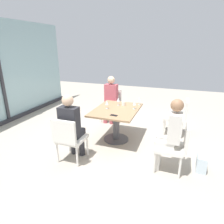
{
  "coord_description": "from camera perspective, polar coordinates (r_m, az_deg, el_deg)",
  "views": [
    {
      "loc": [
        -3.75,
        -1.25,
        2.04
      ],
      "look_at": [
        0.0,
        0.1,
        0.65
      ],
      "focal_mm": 30.92,
      "sensor_mm": 36.0,
      "label": 1
    }
  ],
  "objects": [
    {
      "name": "person_front_left",
      "position": [
        3.29,
        16.82,
        -5.69
      ],
      "size": [
        0.34,
        0.39,
        1.26
      ],
      "color": "silver",
      "rests_on": "ground_plane"
    },
    {
      "name": "handbag_0",
      "position": [
        3.73,
        24.95,
        -13.42
      ],
      "size": [
        0.31,
        0.18,
        0.28
      ],
      "primitive_type": "cube",
      "rotation": [
        0.0,
        0.0,
        -0.06
      ],
      "color": "silver",
      "rests_on": "ground_plane"
    },
    {
      "name": "ground_plane",
      "position": [
        4.45,
        1.22,
        -8.07
      ],
      "size": [
        12.0,
        12.0,
        0.0
      ],
      "primitive_type": "plane",
      "color": "#A89E8E"
    },
    {
      "name": "wine_glass_0",
      "position": [
        4.49,
        8.11,
        3.79
      ],
      "size": [
        0.07,
        0.07,
        0.18
      ],
      "color": "silver",
      "rests_on": "dining_table_main"
    },
    {
      "name": "window_wall_backdrop",
      "position": [
        5.88,
        -30.07,
        8.55
      ],
      "size": [
        5.21,
        0.1,
        2.7
      ],
      "color": "#93B7BC",
      "rests_on": "ground_plane"
    },
    {
      "name": "dining_table_main",
      "position": [
        4.23,
        1.28,
        -1.5
      ],
      "size": [
        1.21,
        0.92,
        0.73
      ],
      "color": "#997551",
      "rests_on": "ground_plane"
    },
    {
      "name": "wine_glass_3",
      "position": [
        4.4,
        1.88,
        3.65
      ],
      "size": [
        0.07,
        0.07,
        0.18
      ],
      "color": "silver",
      "rests_on": "dining_table_main"
    },
    {
      "name": "chair_far_right",
      "position": [
        5.41,
        -0.06,
        2.61
      ],
      "size": [
        0.5,
        0.46,
        0.87
      ],
      "color": "silver",
      "rests_on": "ground_plane"
    },
    {
      "name": "person_far_left",
      "position": [
        3.52,
        -11.92,
        -3.58
      ],
      "size": [
        0.39,
        0.34,
        1.26
      ],
      "color": "#28282D",
      "rests_on": "ground_plane"
    },
    {
      "name": "chair_far_left",
      "position": [
        3.52,
        -12.61,
        -7.26
      ],
      "size": [
        0.5,
        0.46,
        0.87
      ],
      "color": "silver",
      "rests_on": "ground_plane"
    },
    {
      "name": "chair_front_right",
      "position": [
        4.76,
        19.1,
        -0.82
      ],
      "size": [
        0.46,
        0.5,
        0.87
      ],
      "color": "silver",
      "rests_on": "ground_plane"
    },
    {
      "name": "cell_phone_on_table",
      "position": [
        3.78,
        0.54,
        -0.98
      ],
      "size": [
        0.09,
        0.15,
        0.01
      ],
      "primitive_type": "cube",
      "rotation": [
        0.0,
        0.0,
        -0.13
      ],
      "color": "black",
      "rests_on": "dining_table_main"
    },
    {
      "name": "wine_glass_1",
      "position": [
        4.16,
        -1.52,
        2.74
      ],
      "size": [
        0.07,
        0.07,
        0.18
      ],
      "color": "silver",
      "rests_on": "dining_table_main"
    },
    {
      "name": "wine_glass_2",
      "position": [
        4.16,
        6.64,
        2.63
      ],
      "size": [
        0.07,
        0.07,
        0.18
      ],
      "color": "silver",
      "rests_on": "dining_table_main"
    },
    {
      "name": "chair_front_left",
      "position": [
        3.38,
        18.35,
        -9.03
      ],
      "size": [
        0.46,
        0.5,
        0.87
      ],
      "color": "silver",
      "rests_on": "ground_plane"
    },
    {
      "name": "coffee_cup",
      "position": [
        4.41,
        3.41,
        2.51
      ],
      "size": [
        0.08,
        0.08,
        0.09
      ],
      "primitive_type": "cylinder",
      "color": "white",
      "rests_on": "dining_table_main"
    },
    {
      "name": "person_far_right",
      "position": [
        5.25,
        -0.47,
        4.42
      ],
      "size": [
        0.39,
        0.34,
        1.26
      ],
      "color": "#B24C56",
      "rests_on": "ground_plane"
    }
  ]
}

